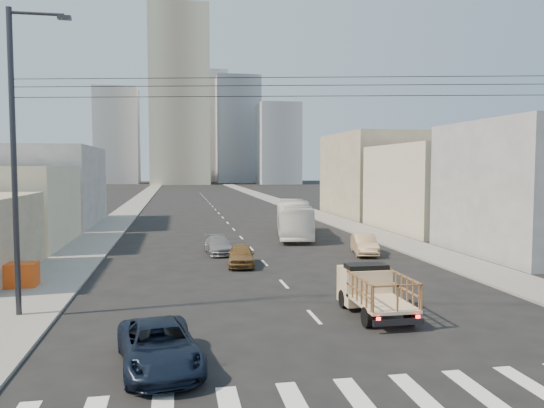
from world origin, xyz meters
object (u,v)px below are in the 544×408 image
object	(u,v)px
city_bus	(294,219)
sedan_brown	(241,255)
crate_stack	(18,275)
flatbed_pickup	(374,288)
streetlamp_left	(17,154)
navy_pickup	(159,346)
sedan_grey	(219,245)
sedan_tan	(364,245)

from	to	relation	value
city_bus	sedan_brown	xyz separation A→B (m)	(-6.04, -12.52, -0.89)
city_bus	crate_stack	size ratio (longest dim) A/B	6.15
flatbed_pickup	streetlamp_left	distance (m)	14.97
flatbed_pickup	navy_pickup	world-z (taller)	flatbed_pickup
flatbed_pickup	sedan_brown	xyz separation A→B (m)	(-3.97, 11.42, -0.44)
flatbed_pickup	navy_pickup	bearing A→B (deg)	-152.82
sedan_grey	crate_stack	xyz separation A→B (m)	(-10.47, -8.74, 0.10)
sedan_brown	sedan_tan	bearing A→B (deg)	22.91
sedan_brown	sedan_tan	size ratio (longest dim) A/B	0.94
navy_pickup	sedan_grey	bearing A→B (deg)	71.88
crate_stack	sedan_brown	bearing A→B (deg)	19.38
flatbed_pickup	sedan_grey	size ratio (longest dim) A/B	1.09
sedan_tan	sedan_grey	distance (m)	9.96
sedan_grey	sedan_brown	bearing A→B (deg)	-82.17
navy_pickup	flatbed_pickup	bearing A→B (deg)	18.39
sedan_tan	flatbed_pickup	bearing A→B (deg)	-97.38
streetlamp_left	sedan_tan	bearing A→B (deg)	32.82
navy_pickup	crate_stack	world-z (taller)	navy_pickup
navy_pickup	sedan_tan	bearing A→B (deg)	45.70
flatbed_pickup	sedan_tan	size ratio (longest dim) A/B	1.08
sedan_brown	sedan_grey	bearing A→B (deg)	107.89
navy_pickup	streetlamp_left	xyz separation A→B (m)	(-5.52, 6.34, 5.78)
sedan_grey	navy_pickup	bearing A→B (deg)	-103.36
flatbed_pickup	sedan_tan	bearing A→B (deg)	71.23
sedan_brown	sedan_tan	distance (m)	9.15
city_bus	sedan_tan	bearing A→B (deg)	-65.04
navy_pickup	sedan_grey	xyz separation A→B (m)	(3.35, 20.40, -0.07)
sedan_tan	sedan_grey	xyz separation A→B (m)	(-9.75, 2.05, -0.08)
city_bus	sedan_tan	xyz separation A→B (m)	(2.71, -9.86, -0.87)
sedan_grey	streetlamp_left	size ratio (longest dim) A/B	0.34
navy_pickup	sedan_brown	size ratio (longest dim) A/B	1.24
flatbed_pickup	navy_pickup	size ratio (longest dim) A/B	0.93
navy_pickup	crate_stack	distance (m)	13.66
flatbed_pickup	sedan_tan	xyz separation A→B (m)	(4.78, 14.08, -0.42)
streetlamp_left	navy_pickup	bearing A→B (deg)	-48.99
sedan_tan	crate_stack	distance (m)	21.30
streetlamp_left	crate_stack	bearing A→B (deg)	106.81
city_bus	crate_stack	bearing A→B (deg)	-127.04
city_bus	sedan_brown	world-z (taller)	city_bus
navy_pickup	streetlamp_left	world-z (taller)	streetlamp_left
sedan_brown	sedan_grey	xyz separation A→B (m)	(-0.99, 4.71, -0.06)
sedan_tan	sedan_grey	world-z (taller)	sedan_tan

